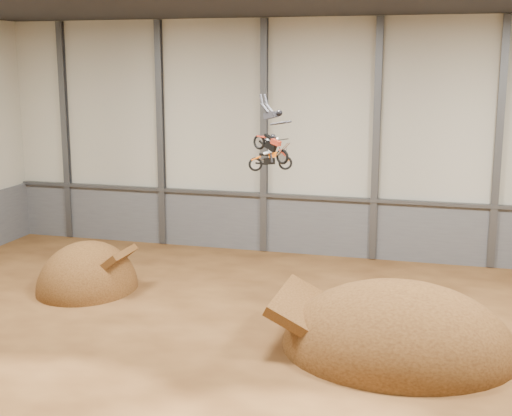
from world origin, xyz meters
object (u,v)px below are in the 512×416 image
Objects in this scene: landing_ramp at (397,349)px; fmx_rider_b at (269,129)px; takeoff_ramp at (88,289)px; fmx_rider_a at (271,151)px.

fmx_rider_b reaches higher than landing_ramp.
landing_ramp is 3.50× the size of fmx_rider_b.
takeoff_ramp is at bearing -165.45° from fmx_rider_b.
takeoff_ramp is 2.93× the size of fmx_rider_a.
fmx_rider_a is (9.88, -0.69, 7.57)m from takeoff_ramp.
fmx_rider_a is at bearing 126.39° from fmx_rider_b.
takeoff_ramp is 0.61× the size of landing_ramp.
takeoff_ramp is 2.12× the size of fmx_rider_b.
takeoff_ramp is at bearing 158.45° from fmx_rider_a.
landing_ramp is at bearing -12.86° from takeoff_ramp.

